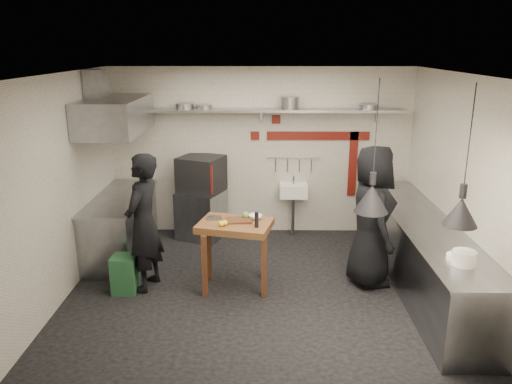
{
  "coord_description": "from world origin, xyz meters",
  "views": [
    {
      "loc": [
        0.02,
        -6.13,
        3.13
      ],
      "look_at": [
        -0.06,
        0.3,
        1.23
      ],
      "focal_mm": 35.0,
      "sensor_mm": 36.0,
      "label": 1
    }
  ],
  "objects_px": {
    "chef_right": "(371,216)",
    "combi_oven": "(201,174)",
    "chef_left": "(143,223)",
    "oven_stand": "(201,215)",
    "green_bin": "(125,274)",
    "prep_table": "(235,255)"
  },
  "relations": [
    {
      "from": "chef_left",
      "to": "chef_right",
      "type": "distance_m",
      "value": 2.99
    },
    {
      "from": "oven_stand",
      "to": "green_bin",
      "type": "distance_m",
      "value": 2.11
    },
    {
      "from": "chef_left",
      "to": "green_bin",
      "type": "bearing_deg",
      "value": -50.83
    },
    {
      "from": "oven_stand",
      "to": "chef_right",
      "type": "relative_size",
      "value": 0.42
    },
    {
      "from": "combi_oven",
      "to": "chef_right",
      "type": "xyz_separation_m",
      "value": [
        2.45,
        -1.68,
        -0.14
      ]
    },
    {
      "from": "prep_table",
      "to": "chef_right",
      "type": "relative_size",
      "value": 0.48
    },
    {
      "from": "oven_stand",
      "to": "prep_table",
      "type": "distance_m",
      "value": 1.92
    },
    {
      "from": "combi_oven",
      "to": "prep_table",
      "type": "bearing_deg",
      "value": -48.18
    },
    {
      "from": "oven_stand",
      "to": "chef_right",
      "type": "bearing_deg",
      "value": -10.93
    },
    {
      "from": "oven_stand",
      "to": "prep_table",
      "type": "relative_size",
      "value": 0.87
    },
    {
      "from": "combi_oven",
      "to": "green_bin",
      "type": "height_order",
      "value": "combi_oven"
    },
    {
      "from": "oven_stand",
      "to": "green_bin",
      "type": "relative_size",
      "value": 1.6
    },
    {
      "from": "oven_stand",
      "to": "combi_oven",
      "type": "height_order",
      "value": "combi_oven"
    },
    {
      "from": "chef_right",
      "to": "green_bin",
      "type": "bearing_deg",
      "value": 88.12
    },
    {
      "from": "oven_stand",
      "to": "combi_oven",
      "type": "relative_size",
      "value": 1.22
    },
    {
      "from": "chef_right",
      "to": "combi_oven",
      "type": "bearing_deg",
      "value": 47.96
    },
    {
      "from": "combi_oven",
      "to": "green_bin",
      "type": "bearing_deg",
      "value": -89.15
    },
    {
      "from": "combi_oven",
      "to": "prep_table",
      "type": "distance_m",
      "value": 2.06
    },
    {
      "from": "prep_table",
      "to": "chef_right",
      "type": "bearing_deg",
      "value": 18.65
    },
    {
      "from": "oven_stand",
      "to": "chef_right",
      "type": "xyz_separation_m",
      "value": [
        2.47,
        -1.63,
        0.55
      ]
    },
    {
      "from": "chef_left",
      "to": "chef_right",
      "type": "xyz_separation_m",
      "value": [
        2.99,
        0.2,
        0.03
      ]
    },
    {
      "from": "combi_oven",
      "to": "prep_table",
      "type": "height_order",
      "value": "combi_oven"
    }
  ]
}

